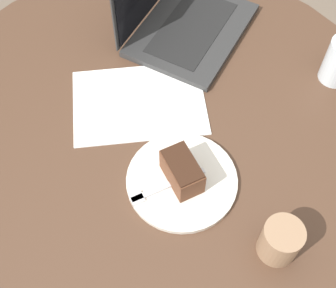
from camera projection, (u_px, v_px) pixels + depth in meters
name	position (u px, v px, depth m)	size (l,w,h in m)	color
ground_plane	(160.00, 237.00, 1.70)	(12.00, 12.00, 0.00)	#6B5B4C
dining_table	(157.00, 154.00, 1.20)	(1.17, 1.17, 0.72)	#4C3323
paper_document	(139.00, 102.00, 1.12)	(0.36, 0.30, 0.00)	white
plate	(181.00, 181.00, 1.01)	(0.24, 0.24, 0.01)	silver
cake_slice	(182.00, 171.00, 0.97)	(0.07, 0.10, 0.07)	brown
fork	(160.00, 189.00, 0.99)	(0.17, 0.03, 0.00)	silver
coffee_glass	(280.00, 241.00, 0.89)	(0.08, 0.08, 0.09)	#997556
laptop	(181.00, 18.00, 1.22)	(0.42, 0.41, 0.23)	#2D2D2D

